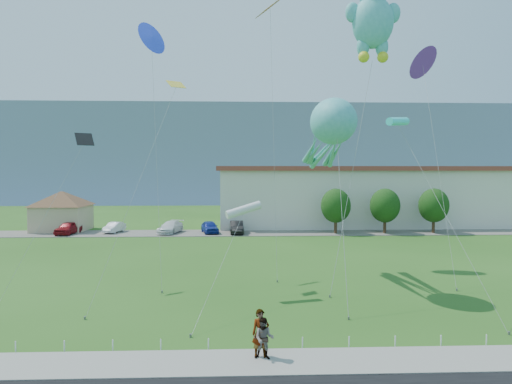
{
  "coord_description": "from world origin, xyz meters",
  "views": [
    {
      "loc": [
        -1.72,
        -20.3,
        7.57
      ],
      "look_at": [
        -0.63,
        8.0,
        6.26
      ],
      "focal_mm": 32.0,
      "sensor_mm": 36.0,
      "label": 1
    }
  ],
  "objects_px": {
    "parked_car_silver": "(114,227)",
    "parked_car_white": "(171,227)",
    "parked_car_blue": "(210,227)",
    "teddy_bear_kite": "(373,16)",
    "pavilion": "(62,207)",
    "warehouse": "(431,195)",
    "parked_car_red": "(68,228)",
    "pedestrian_left": "(261,333)",
    "parked_car_black": "(237,227)",
    "pedestrian_right": "(264,338)",
    "octopus_kite": "(330,134)"
  },
  "relations": [
    {
      "from": "parked_car_white",
      "to": "parked_car_blue",
      "type": "xyz_separation_m",
      "value": [
        4.75,
        -0.02,
        0.01
      ]
    },
    {
      "from": "pavilion",
      "to": "teddy_bear_kite",
      "type": "height_order",
      "value": "teddy_bear_kite"
    },
    {
      "from": "pedestrian_left",
      "to": "teddy_bear_kite",
      "type": "xyz_separation_m",
      "value": [
        8.51,
        13.93,
        17.32
      ]
    },
    {
      "from": "pedestrian_right",
      "to": "teddy_bear_kite",
      "type": "height_order",
      "value": "teddy_bear_kite"
    },
    {
      "from": "parked_car_black",
      "to": "octopus_kite",
      "type": "height_order",
      "value": "octopus_kite"
    },
    {
      "from": "parked_car_blue",
      "to": "parked_car_black",
      "type": "bearing_deg",
      "value": -22.32
    },
    {
      "from": "warehouse",
      "to": "parked_car_silver",
      "type": "distance_m",
      "value": 43.83
    },
    {
      "from": "pedestrian_left",
      "to": "teddy_bear_kite",
      "type": "bearing_deg",
      "value": 52.74
    },
    {
      "from": "parked_car_white",
      "to": "octopus_kite",
      "type": "relative_size",
      "value": 0.39
    },
    {
      "from": "pavilion",
      "to": "pedestrian_right",
      "type": "height_order",
      "value": "pavilion"
    },
    {
      "from": "parked_car_red",
      "to": "parked_car_black",
      "type": "relative_size",
      "value": 0.97
    },
    {
      "from": "pedestrian_left",
      "to": "parked_car_silver",
      "type": "height_order",
      "value": "pedestrian_left"
    },
    {
      "from": "warehouse",
      "to": "parked_car_red",
      "type": "relative_size",
      "value": 13.99
    },
    {
      "from": "octopus_kite",
      "to": "parked_car_blue",
      "type": "bearing_deg",
      "value": 110.13
    },
    {
      "from": "parked_car_red",
      "to": "pedestrian_left",
      "type": "bearing_deg",
      "value": -52.36
    },
    {
      "from": "parked_car_black",
      "to": "pedestrian_left",
      "type": "bearing_deg",
      "value": -90.63
    },
    {
      "from": "octopus_kite",
      "to": "parked_car_red",
      "type": "bearing_deg",
      "value": 136.07
    },
    {
      "from": "parked_car_silver",
      "to": "octopus_kite",
      "type": "relative_size",
      "value": 0.31
    },
    {
      "from": "parked_car_white",
      "to": "octopus_kite",
      "type": "xyz_separation_m",
      "value": [
        14.17,
        -25.72,
        9.21
      ]
    },
    {
      "from": "parked_car_silver",
      "to": "parked_car_blue",
      "type": "height_order",
      "value": "parked_car_blue"
    },
    {
      "from": "parked_car_blue",
      "to": "octopus_kite",
      "type": "height_order",
      "value": "octopus_kite"
    },
    {
      "from": "teddy_bear_kite",
      "to": "warehouse",
      "type": "bearing_deg",
      "value": 60.5
    },
    {
      "from": "teddy_bear_kite",
      "to": "parked_car_blue",
      "type": "bearing_deg",
      "value": 118.82
    },
    {
      "from": "pedestrian_right",
      "to": "parked_car_blue",
      "type": "bearing_deg",
      "value": 107.59
    },
    {
      "from": "pavilion",
      "to": "parked_car_white",
      "type": "bearing_deg",
      "value": -12.07
    },
    {
      "from": "warehouse",
      "to": "parked_car_red",
      "type": "xyz_separation_m",
      "value": [
        -47.98,
        -9.48,
        -3.32
      ]
    },
    {
      "from": "parked_car_white",
      "to": "parked_car_black",
      "type": "height_order",
      "value": "parked_car_black"
    },
    {
      "from": "warehouse",
      "to": "pedestrian_left",
      "type": "xyz_separation_m",
      "value": [
        -26.84,
        -46.33,
        -3.06
      ]
    },
    {
      "from": "parked_car_white",
      "to": "octopus_kite",
      "type": "height_order",
      "value": "octopus_kite"
    },
    {
      "from": "warehouse",
      "to": "parked_car_black",
      "type": "height_order",
      "value": "warehouse"
    },
    {
      "from": "pavilion",
      "to": "parked_car_white",
      "type": "height_order",
      "value": "pavilion"
    },
    {
      "from": "parked_car_black",
      "to": "warehouse",
      "type": "bearing_deg",
      "value": 16.51
    },
    {
      "from": "pavilion",
      "to": "parked_car_silver",
      "type": "xyz_separation_m",
      "value": [
        7.09,
        -2.21,
        -2.34
      ]
    },
    {
      "from": "parked_car_black",
      "to": "teddy_bear_kite",
      "type": "bearing_deg",
      "value": -69.54
    },
    {
      "from": "warehouse",
      "to": "parked_car_white",
      "type": "xyz_separation_m",
      "value": [
        -35.95,
        -9.0,
        -3.36
      ]
    },
    {
      "from": "parked_car_silver",
      "to": "parked_car_black",
      "type": "bearing_deg",
      "value": 6.73
    },
    {
      "from": "parked_car_blue",
      "to": "teddy_bear_kite",
      "type": "bearing_deg",
      "value": -74.41
    },
    {
      "from": "warehouse",
      "to": "octopus_kite",
      "type": "height_order",
      "value": "octopus_kite"
    },
    {
      "from": "parked_car_silver",
      "to": "parked_car_white",
      "type": "bearing_deg",
      "value": 5.31
    },
    {
      "from": "parked_car_blue",
      "to": "parked_car_black",
      "type": "xyz_separation_m",
      "value": [
        3.25,
        -0.52,
        0.02
      ]
    },
    {
      "from": "parked_car_red",
      "to": "parked_car_blue",
      "type": "bearing_deg",
      "value": 9.37
    },
    {
      "from": "pedestrian_right",
      "to": "teddy_bear_kite",
      "type": "bearing_deg",
      "value": 70.07
    },
    {
      "from": "warehouse",
      "to": "parked_car_blue",
      "type": "relative_size",
      "value": 14.4
    },
    {
      "from": "parked_car_red",
      "to": "parked_car_silver",
      "type": "distance_m",
      "value": 5.22
    },
    {
      "from": "parked_car_red",
      "to": "parked_car_silver",
      "type": "relative_size",
      "value": 1.15
    },
    {
      "from": "octopus_kite",
      "to": "pavilion",
      "type": "bearing_deg",
      "value": 134.49
    },
    {
      "from": "pavilion",
      "to": "parked_car_red",
      "type": "height_order",
      "value": "pavilion"
    },
    {
      "from": "pedestrian_right",
      "to": "parked_car_white",
      "type": "xyz_separation_m",
      "value": [
        -9.24,
        37.5,
        -0.15
      ]
    },
    {
      "from": "pavilion",
      "to": "parked_car_black",
      "type": "relative_size",
      "value": 2.05
    },
    {
      "from": "warehouse",
      "to": "teddy_bear_kite",
      "type": "xyz_separation_m",
      "value": [
        -18.34,
        -32.4,
        14.26
      ]
    }
  ]
}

